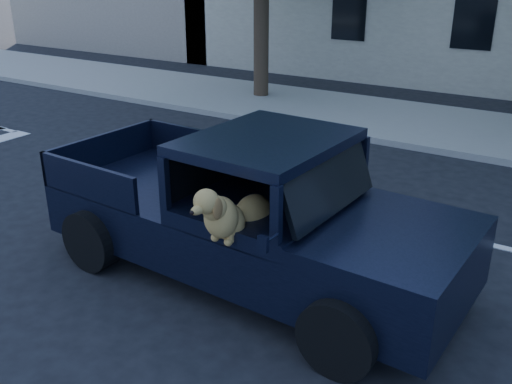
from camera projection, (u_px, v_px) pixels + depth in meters
ground at (135, 272)px, 7.68m from camera, size 120.00×120.00×0.00m
far_sidewalk at (383, 118)px, 14.83m from camera, size 60.00×4.00×0.15m
lane_stripes at (370, 216)px, 9.33m from camera, size 21.60×0.14×0.01m
pickup_truck at (243, 229)px, 7.39m from camera, size 5.58×2.92×1.97m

